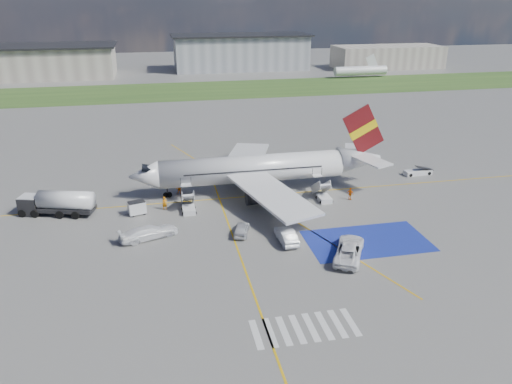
# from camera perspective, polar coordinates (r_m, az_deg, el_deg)

# --- Properties ---
(ground) EXTENTS (400.00, 400.00, 0.00)m
(ground) POSITION_cam_1_polar(r_m,az_deg,el_deg) (59.52, 2.16, -4.77)
(ground) COLOR #60605E
(ground) RESTS_ON ground
(grass_strip) EXTENTS (400.00, 30.00, 0.01)m
(grass_strip) POSITION_cam_1_polar(r_m,az_deg,el_deg) (149.57, -6.69, 11.45)
(grass_strip) COLOR #2D4C1E
(grass_strip) RESTS_ON ground
(taxiway_line_main) EXTENTS (120.00, 0.20, 0.01)m
(taxiway_line_main) POSITION_cam_1_polar(r_m,az_deg,el_deg) (70.18, -0.17, -0.46)
(taxiway_line_main) COLOR gold
(taxiway_line_main) RESTS_ON ground
(taxiway_line_cross) EXTENTS (0.20, 60.00, 0.01)m
(taxiway_line_cross) POSITION_cam_1_polar(r_m,az_deg,el_deg) (50.05, -0.73, -10.32)
(taxiway_line_cross) COLOR gold
(taxiway_line_cross) RESTS_ON ground
(taxiway_line_diag) EXTENTS (20.71, 56.45, 0.01)m
(taxiway_line_diag) POSITION_cam_1_polar(r_m,az_deg,el_deg) (70.18, -0.17, -0.46)
(taxiway_line_diag) COLOR gold
(taxiway_line_diag) RESTS_ON ground
(staging_box) EXTENTS (14.00, 8.00, 0.01)m
(staging_box) POSITION_cam_1_polar(r_m,az_deg,el_deg) (59.21, 12.58, -5.47)
(staging_box) COLOR navy
(staging_box) RESTS_ON ground
(crosswalk) EXTENTS (9.00, 4.00, 0.01)m
(crosswalk) POSITION_cam_1_polar(r_m,az_deg,el_deg) (44.33, 5.54, -15.23)
(crosswalk) COLOR silver
(crosswalk) RESTS_ON ground
(terminal_west) EXTENTS (60.00, 22.00, 10.00)m
(terminal_west) POSITION_cam_1_polar(r_m,az_deg,el_deg) (187.65, -25.29, 13.23)
(terminal_west) COLOR gray
(terminal_west) RESTS_ON ground
(terminal_centre) EXTENTS (48.00, 18.00, 12.00)m
(terminal_centre) POSITION_cam_1_polar(r_m,az_deg,el_deg) (190.62, -1.76, 15.63)
(terminal_centre) COLOR gray
(terminal_centre) RESTS_ON ground
(terminal_east) EXTENTS (40.00, 16.00, 8.00)m
(terminal_east) POSITION_cam_1_polar(r_m,az_deg,el_deg) (201.28, 14.78, 14.71)
(terminal_east) COLOR gray
(terminal_east) RESTS_ON ground
(airliner) EXTENTS (36.81, 32.95, 11.92)m
(airliner) POSITION_cam_1_polar(r_m,az_deg,el_deg) (71.10, 0.70, 2.76)
(airliner) COLOR silver
(airliner) RESTS_ON ground
(airstairs_fwd) EXTENTS (1.90, 5.20, 3.60)m
(airstairs_fwd) POSITION_cam_1_polar(r_m,az_deg,el_deg) (65.78, -7.72, -1.67)
(airstairs_fwd) COLOR silver
(airstairs_fwd) RESTS_ON ground
(airstairs_aft) EXTENTS (1.90, 5.20, 3.60)m
(airstairs_aft) POSITION_cam_1_polar(r_m,az_deg,el_deg) (69.27, 7.70, -0.42)
(airstairs_aft) COLOR silver
(airstairs_aft) RESTS_ON ground
(fuel_tanker) EXTENTS (9.80, 5.10, 3.24)m
(fuel_tanker) POSITION_cam_1_polar(r_m,az_deg,el_deg) (68.76, -21.72, -1.36)
(fuel_tanker) COLOR black
(fuel_tanker) RESTS_ON ground
(gpu_cart) EXTENTS (2.46, 1.93, 1.80)m
(gpu_cart) POSITION_cam_1_polar(r_m,az_deg,el_deg) (65.96, -13.46, -1.85)
(gpu_cart) COLOR silver
(gpu_cart) RESTS_ON ground
(belt_loader) EXTENTS (4.77, 1.98, 1.41)m
(belt_loader) POSITION_cam_1_polar(r_m,az_deg,el_deg) (82.43, 18.02, 2.14)
(belt_loader) COLOR silver
(belt_loader) RESTS_ON ground
(car_silver_a) EXTENTS (2.75, 4.33, 1.37)m
(car_silver_a) POSITION_cam_1_polar(r_m,az_deg,el_deg) (59.06, -1.66, -4.24)
(car_silver_a) COLOR silver
(car_silver_a) RESTS_ON ground
(car_silver_b) EXTENTS (1.86, 4.86, 1.58)m
(car_silver_b) POSITION_cam_1_polar(r_m,az_deg,el_deg) (57.33, 3.48, -5.01)
(car_silver_b) COLOR silver
(car_silver_b) RESTS_ON ground
(van_white_a) EXTENTS (5.14, 6.47, 2.21)m
(van_white_a) POSITION_cam_1_polar(r_m,az_deg,el_deg) (55.03, 10.63, -6.23)
(van_white_a) COLOR white
(van_white_a) RESTS_ON ground
(van_white_b) EXTENTS (5.59, 3.68, 2.03)m
(van_white_b) POSITION_cam_1_polar(r_m,az_deg,el_deg) (59.29, -12.18, -4.30)
(van_white_b) COLOR white
(van_white_b) RESTS_ON ground
(crew_fwd) EXTENTS (0.74, 0.57, 1.80)m
(crew_fwd) POSITION_cam_1_polar(r_m,az_deg,el_deg) (66.62, -10.39, -1.27)
(crew_fwd) COLOR orange
(crew_fwd) RESTS_ON ground
(crew_nose) EXTENTS (1.18, 1.17, 1.93)m
(crew_nose) POSITION_cam_1_polar(r_m,az_deg,el_deg) (71.38, -8.81, 0.49)
(crew_nose) COLOR orange
(crew_nose) RESTS_ON ground
(crew_aft) EXTENTS (1.01, 1.07, 1.78)m
(crew_aft) POSITION_cam_1_polar(r_m,az_deg,el_deg) (69.80, 10.73, -0.21)
(crew_aft) COLOR orange
(crew_aft) RESTS_ON ground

